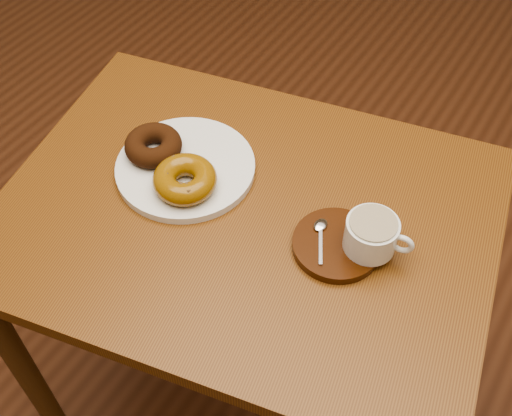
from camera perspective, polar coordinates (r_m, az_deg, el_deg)
The scene contains 8 objects.
ground at distance 1.76m, azimuth 11.21°, elevation -15.90°, with size 6.00×6.00×0.00m, color #582F1B.
cafe_table at distance 1.16m, azimuth -0.84°, elevation -4.09°, with size 0.92×0.76×0.77m.
donut_plate at distance 1.13m, azimuth -6.28°, elevation 3.60°, with size 0.24×0.24×0.01m, color white.
donut_cinnamon at distance 1.14m, azimuth -9.11°, elevation 5.53°, with size 0.10×0.10×0.04m, color #33190A.
donut_caramel at distance 1.07m, azimuth -6.34°, elevation 2.55°, with size 0.12×0.12×0.04m.
saucer at distance 1.02m, azimuth 7.17°, elevation -3.26°, with size 0.14×0.14×0.02m, color #341607.
coffee_cup at distance 0.99m, azimuth 10.28°, elevation -2.33°, with size 0.11×0.08×0.06m.
teaspoon at distance 1.02m, azimuth 5.76°, elevation -1.88°, with size 0.05×0.08×0.01m.
Camera 1 is at (0.09, -0.76, 1.59)m, focal length 45.00 mm.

